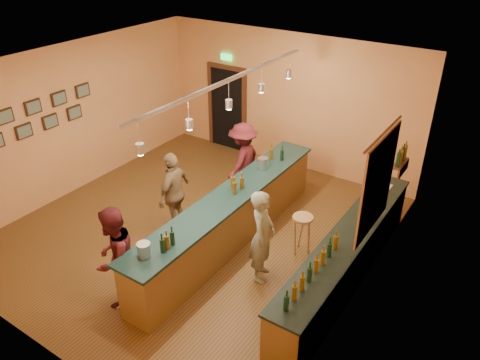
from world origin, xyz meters
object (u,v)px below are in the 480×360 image
Objects in this scene: tasting_bar at (230,216)px; bartender at (262,236)px; back_counter at (346,258)px; bar_stool at (302,223)px; customer_c at (243,161)px; customer_b at (174,193)px; customer_a at (115,257)px.

bartender is (0.97, -0.47, 0.22)m from tasting_bar.
back_counter reaches higher than bar_stool.
customer_c is 2.30m from bar_stool.
back_counter is at bearing -18.20° from bar_stool.
customer_c is (0.35, 1.82, 0.01)m from customer_b.
tasting_bar reaches higher than bar_stool.
tasting_bar is at bearing 21.81° from customer_c.
bartender is (-1.21, -0.66, 0.34)m from back_counter.
back_counter is 2.74× the size of bartender.
back_counter is 1.42m from bartender.
customer_a is 1.02× the size of customer_b.
customer_b is (-1.14, -0.21, 0.22)m from tasting_bar.
bartender reaches higher than bar_stool.
customer_b reaches higher than back_counter.
tasting_bar is 1.10m from bartender.
customer_c reaches higher than customer_b.
bartender reaches higher than customer_b.
customer_c reaches higher than back_counter.
customer_b is (-2.11, 0.26, -0.00)m from bartender.
customer_c is (-0.18, 3.81, -0.01)m from customer_a.
bartender is 2.34m from customer_a.
bartender is 2.12m from customer_b.
customer_a is at bearing -139.49° from back_counter.
customer_a is 1.01× the size of customer_c.
bar_stool is (2.36, 0.71, -0.20)m from customer_b.
customer_a is 3.26m from bar_stool.
back_counter is 0.89× the size of tasting_bar.
bar_stool is at bearing -35.58° from bartender.
customer_a is (-2.78, -2.38, 0.36)m from back_counter.
tasting_bar is 3.09× the size of customer_b.
customer_c reaches higher than tasting_bar.
tasting_bar is 3.03× the size of customer_a.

